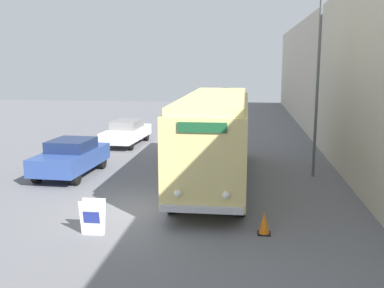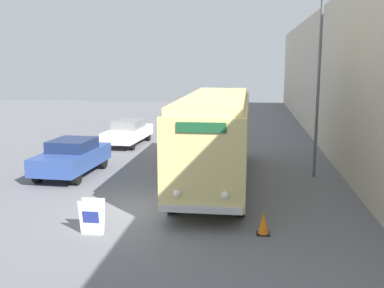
{
  "view_description": "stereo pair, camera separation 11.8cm",
  "coord_description": "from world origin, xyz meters",
  "views": [
    {
      "loc": [
        3.03,
        -13.34,
        4.66
      ],
      "look_at": [
        1.26,
        1.25,
        1.98
      ],
      "focal_mm": 42.0,
      "sensor_mm": 36.0,
      "label": 1
    },
    {
      "loc": [
        3.15,
        -13.33,
        4.66
      ],
      "look_at": [
        1.26,
        1.25,
        1.98
      ],
      "focal_mm": 42.0,
      "sensor_mm": 36.0,
      "label": 2
    }
  ],
  "objects": [
    {
      "name": "parked_car_near",
      "position": [
        -4.17,
        4.18,
        0.79
      ],
      "size": [
        2.09,
        4.25,
        1.51
      ],
      "rotation": [
        0.0,
        0.0,
        -0.05
      ],
      "color": "black",
      "rests_on": "ground_plane"
    },
    {
      "name": "vintage_bus",
      "position": [
        1.86,
        3.9,
        1.93
      ],
      "size": [
        2.45,
        10.76,
        3.42
      ],
      "color": "black",
      "rests_on": "ground_plane"
    },
    {
      "name": "sign_board",
      "position": [
        -1.08,
        -2.05,
        0.48
      ],
      "size": [
        0.65,
        0.37,
        0.98
      ],
      "color": "gray",
      "rests_on": "ground_plane"
    },
    {
      "name": "building_wall_right",
      "position": [
        7.16,
        10.0,
        3.86
      ],
      "size": [
        0.3,
        60.0,
        7.72
      ],
      "color": "beige",
      "rests_on": "ground_plane"
    },
    {
      "name": "streetlamp",
      "position": [
        5.84,
        5.23,
        4.84
      ],
      "size": [
        0.36,
        0.36,
        7.65
      ],
      "color": "#595E60",
      "rests_on": "ground_plane"
    },
    {
      "name": "ground_plane",
      "position": [
        0.0,
        0.0,
        0.0
      ],
      "size": [
        80.0,
        80.0,
        0.0
      ],
      "primitive_type": "plane",
      "color": "slate"
    },
    {
      "name": "traffic_cone",
      "position": [
        3.59,
        -1.47,
        0.32
      ],
      "size": [
        0.36,
        0.36,
        0.65
      ],
      "color": "black",
      "rests_on": "ground_plane"
    },
    {
      "name": "parked_car_mid",
      "position": [
        -3.74,
        11.38,
        0.74
      ],
      "size": [
        1.97,
        4.52,
        1.41
      ],
      "rotation": [
        0.0,
        0.0,
        -0.06
      ],
      "color": "black",
      "rests_on": "ground_plane"
    }
  ]
}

